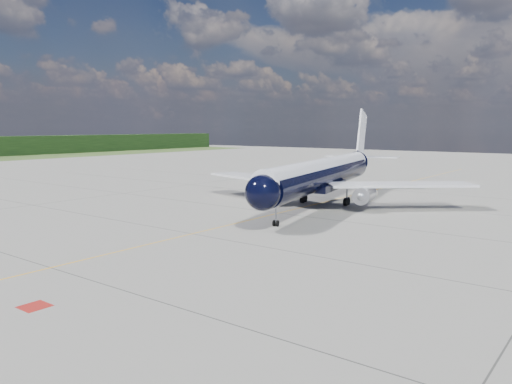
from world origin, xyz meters
The scene contains 4 objects.
ground centered at (0.00, 30.00, 0.00)m, with size 320.00×320.00×0.00m, color gray.
taxiway_centerline centered at (0.00, 25.00, 0.00)m, with size 0.16×160.00×0.01m, color #F8A90D.
red_marking centered at (6.80, -10.00, 0.00)m, with size 1.60×1.60×0.01m, color maroon.
main_airliner centered at (0.86, 34.73, 4.20)m, with size 37.66×46.46×13.54m.
Camera 1 is at (34.24, -24.52, 10.49)m, focal length 35.00 mm.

